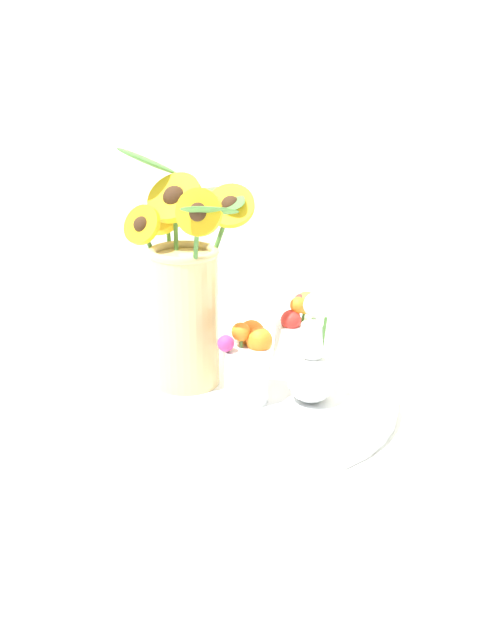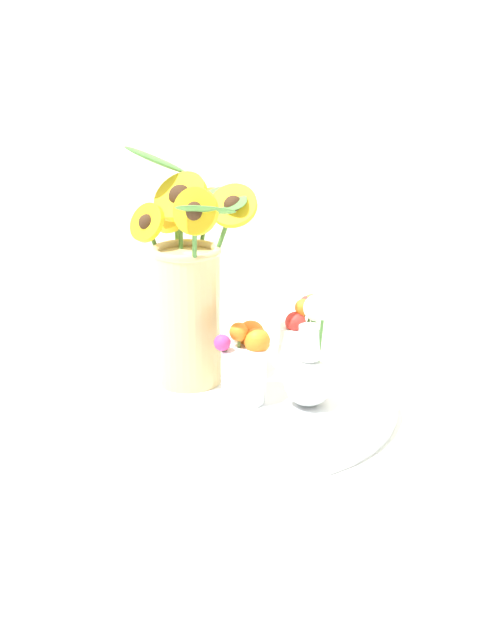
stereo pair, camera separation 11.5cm
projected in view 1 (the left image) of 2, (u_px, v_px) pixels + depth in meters
The scene contains 6 objects.
ground_plane at pixel (255, 416), 1.16m from camera, with size 6.00×6.00×0.00m, color white.
serving_tray at pixel (240, 396), 1.20m from camera, with size 0.50×0.50×0.02m.
mason_jar_sunflowers at pixel (185, 294), 1.18m from camera, with size 0.25×0.22×0.38m.
vase_small_center at pixel (248, 362), 1.14m from camera, with size 0.07×0.09×0.12m.
vase_bulb_right at pixel (312, 362), 1.14m from camera, with size 0.08×0.10×0.17m.
vase_small_back at pixel (296, 338), 1.25m from camera, with size 0.07×0.07×0.13m.
Camera 1 is at (0.37, -0.97, 0.54)m, focal length 42.00 mm.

